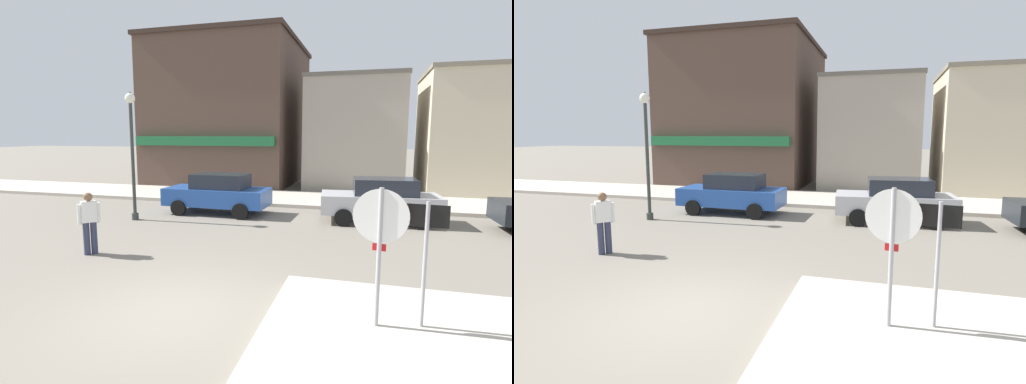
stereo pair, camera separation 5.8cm
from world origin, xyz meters
The scene contains 12 objects.
ground_plane centered at (0.00, 0.00, 0.00)m, with size 160.00×160.00×0.00m, color gray.
sidewalk_corner centered at (4.81, -0.45, 0.07)m, with size 6.40×4.80×0.15m, color beige.
kerb_far centered at (0.00, 12.29, 0.07)m, with size 80.00×4.00×0.15m, color beige.
stop_sign centered at (3.34, 0.18, 1.52)m, with size 0.82×0.11×2.30m.
one_way_sign centered at (4.00, 0.34, 1.33)m, with size 0.60×0.08×2.10m.
lamp_post centered at (-4.96, 6.50, 2.96)m, with size 0.36×0.36×4.54m.
parked_car_nearest centered at (-2.49, 8.42, 0.81)m, with size 4.03×1.93×1.56m.
parked_car_second centered at (3.56, 8.46, 0.81)m, with size 4.14×2.15×1.56m.
pedestrian_crossing_near centered at (-3.70, 2.51, 0.87)m, with size 0.44×0.47×1.61m.
building_corner_shop centered at (-5.59, 19.15, 4.37)m, with size 8.66×10.25×8.74m.
building_storefront_left_near centered at (2.26, 17.64, 3.10)m, with size 5.28×5.53×6.18m.
building_storefront_left_mid centered at (9.12, 17.46, 3.14)m, with size 6.85×6.56×6.27m.
Camera 2 is at (3.21, -5.90, 3.08)m, focal length 28.00 mm.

